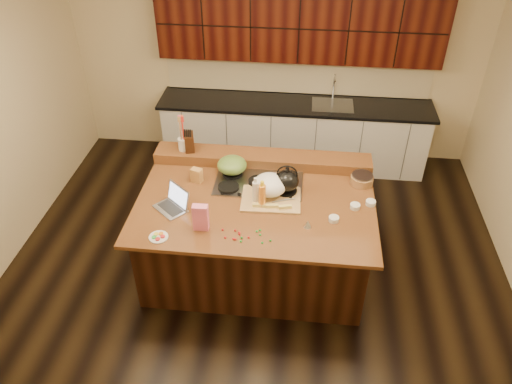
# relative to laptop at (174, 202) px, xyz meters

# --- Properties ---
(room) EXTENTS (5.52, 5.02, 2.72)m
(room) POSITION_rel_laptop_xyz_m (0.79, 0.18, 0.37)
(room) COLOR black
(room) RESTS_ON ground
(island) EXTENTS (2.40, 1.60, 0.92)m
(island) POSITION_rel_laptop_xyz_m (0.79, 0.18, -0.51)
(island) COLOR black
(island) RESTS_ON ground
(back_ledge) EXTENTS (2.40, 0.30, 0.12)m
(back_ledge) POSITION_rel_laptop_xyz_m (0.79, 0.88, 0.00)
(back_ledge) COLOR black
(back_ledge) RESTS_ON island
(cooktop) EXTENTS (0.92, 0.52, 0.05)m
(cooktop) POSITION_rel_laptop_xyz_m (0.79, 0.48, -0.04)
(cooktop) COLOR gray
(cooktop) RESTS_ON island
(back_counter) EXTENTS (3.70, 0.66, 2.40)m
(back_counter) POSITION_rel_laptop_xyz_m (1.09, 2.41, 0.00)
(back_counter) COLOR silver
(back_counter) RESTS_ON ground
(kettle) EXTENTS (0.32, 0.32, 0.22)m
(kettle) POSITION_rel_laptop_xyz_m (1.09, 0.35, 0.10)
(kettle) COLOR black
(kettle) RESTS_ON cooktop
(green_bowl) EXTENTS (0.42, 0.42, 0.17)m
(green_bowl) POSITION_rel_laptop_xyz_m (0.49, 0.61, 0.07)
(green_bowl) COLOR #52742E
(green_bowl) RESTS_ON cooktop
(laptop) EXTENTS (0.40, 0.40, 0.22)m
(laptop) POSITION_rel_laptop_xyz_m (0.00, 0.00, 0.00)
(laptop) COLOR #B7B7BC
(laptop) RESTS_ON island
(oil_bottle) EXTENTS (0.07, 0.07, 0.27)m
(oil_bottle) POSITION_rel_laptop_xyz_m (0.87, 0.09, 0.08)
(oil_bottle) COLOR orange
(oil_bottle) RESTS_ON island
(vinegar_bottle) EXTENTS (0.07, 0.07, 0.25)m
(vinegar_bottle) POSITION_rel_laptop_xyz_m (0.79, 0.16, 0.07)
(vinegar_bottle) COLOR silver
(vinegar_bottle) RESTS_ON island
(wooden_tray) EXTENTS (0.61, 0.48, 0.24)m
(wooden_tray) POSITION_rel_laptop_xyz_m (0.93, 0.27, 0.05)
(wooden_tray) COLOR tan
(wooden_tray) RESTS_ON island
(ramekin_a) EXTENTS (0.11, 0.11, 0.04)m
(ramekin_a) POSITION_rel_laptop_xyz_m (1.94, 0.26, -0.04)
(ramekin_a) COLOR white
(ramekin_a) RESTS_ON island
(ramekin_b) EXTENTS (0.12, 0.12, 0.04)m
(ramekin_b) POSITION_rel_laptop_xyz_m (1.57, -0.04, -0.04)
(ramekin_b) COLOR white
(ramekin_b) RESTS_ON island
(ramekin_c) EXTENTS (0.10, 0.10, 0.04)m
(ramekin_c) POSITION_rel_laptop_xyz_m (1.78, 0.18, -0.04)
(ramekin_c) COLOR white
(ramekin_c) RESTS_ON island
(strainer_bowl) EXTENTS (0.28, 0.28, 0.09)m
(strainer_bowl) POSITION_rel_laptop_xyz_m (1.87, 0.61, -0.01)
(strainer_bowl) COLOR #996B3F
(strainer_bowl) RESTS_ON island
(kitchen_timer) EXTENTS (0.10, 0.10, 0.07)m
(kitchen_timer) POSITION_rel_laptop_xyz_m (1.32, -0.15, -0.02)
(kitchen_timer) COLOR silver
(kitchen_timer) RESTS_ON island
(pink_bag) EXTENTS (0.15, 0.08, 0.27)m
(pink_bag) POSITION_rel_laptop_xyz_m (0.33, -0.29, 0.08)
(pink_bag) COLOR pink
(pink_bag) RESTS_ON island
(candy_plate) EXTENTS (0.23, 0.23, 0.01)m
(candy_plate) POSITION_rel_laptop_xyz_m (-0.04, -0.46, -0.05)
(candy_plate) COLOR white
(candy_plate) RESTS_ON island
(package_box) EXTENTS (0.13, 0.11, 0.16)m
(package_box) POSITION_rel_laptop_xyz_m (0.14, 0.46, 0.02)
(package_box) COLOR #C18944
(package_box) RESTS_ON island
(utensil_crock) EXTENTS (0.15, 0.15, 0.14)m
(utensil_crock) POSITION_rel_laptop_xyz_m (-0.09, 0.88, 0.13)
(utensil_crock) COLOR white
(utensil_crock) RESTS_ON back_ledge
(knife_block) EXTENTS (0.14, 0.18, 0.20)m
(knife_block) POSITION_rel_laptop_xyz_m (-0.03, 0.88, 0.16)
(knife_block) COLOR black
(knife_block) RESTS_ON back_ledge
(gumdrop_0) EXTENTS (0.02, 0.02, 0.02)m
(gumdrop_0) POSITION_rel_laptop_xyz_m (0.67, -0.41, -0.05)
(gumdrop_0) COLOR red
(gumdrop_0) RESTS_ON island
(gumdrop_1) EXTENTS (0.02, 0.02, 0.02)m
(gumdrop_1) POSITION_rel_laptop_xyz_m (0.88, -0.26, -0.05)
(gumdrop_1) COLOR #198C26
(gumdrop_1) RESTS_ON island
(gumdrop_2) EXTENTS (0.02, 0.02, 0.02)m
(gumdrop_2) POSITION_rel_laptop_xyz_m (0.70, -0.34, -0.05)
(gumdrop_2) COLOR red
(gumdrop_2) RESTS_ON island
(gumdrop_3) EXTENTS (0.02, 0.02, 0.02)m
(gumdrop_3) POSITION_rel_laptop_xyz_m (0.72, -0.38, -0.05)
(gumdrop_3) COLOR #198C26
(gumdrop_3) RESTS_ON island
(gumdrop_4) EXTENTS (0.02, 0.02, 0.02)m
(gumdrop_4) POSITION_rel_laptop_xyz_m (0.79, -0.37, -0.05)
(gumdrop_4) COLOR red
(gumdrop_4) RESTS_ON island
(gumdrop_5) EXTENTS (0.02, 0.02, 0.02)m
(gumdrop_5) POSITION_rel_laptop_xyz_m (0.92, -0.43, -0.05)
(gumdrop_5) COLOR #198C26
(gumdrop_5) RESTS_ON island
(gumdrop_6) EXTENTS (0.02, 0.02, 0.02)m
(gumdrop_6) POSITION_rel_laptop_xyz_m (0.57, -0.40, -0.05)
(gumdrop_6) COLOR red
(gumdrop_6) RESTS_ON island
(gumdrop_7) EXTENTS (0.02, 0.02, 0.02)m
(gumdrop_7) POSITION_rel_laptop_xyz_m (0.85, -0.28, -0.05)
(gumdrop_7) COLOR #198C26
(gumdrop_7) RESTS_ON island
(gumdrop_8) EXTENTS (0.02, 0.02, 0.02)m
(gumdrop_8) POSITION_rel_laptop_xyz_m (0.53, -0.29, -0.05)
(gumdrop_8) COLOR red
(gumdrop_8) RESTS_ON island
(gumdrop_9) EXTENTS (0.02, 0.02, 0.02)m
(gumdrop_9) POSITION_rel_laptop_xyz_m (0.99, -0.39, -0.05)
(gumdrop_9) COLOR #198C26
(gumdrop_9) RESTS_ON island
(gumdrop_10) EXTENTS (0.02, 0.02, 0.02)m
(gumdrop_10) POSITION_rel_laptop_xyz_m (0.65, -0.29, -0.05)
(gumdrop_10) COLOR red
(gumdrop_10) RESTS_ON island
(gumdrop_11) EXTENTS (0.02, 0.02, 0.02)m
(gumdrop_11) POSITION_rel_laptop_xyz_m (0.72, -0.43, -0.05)
(gumdrop_11) COLOR #198C26
(gumdrop_11) RESTS_ON island
(gumdrop_12) EXTENTS (0.02, 0.02, 0.02)m
(gumdrop_12) POSITION_rel_laptop_xyz_m (0.65, -0.41, -0.05)
(gumdrop_12) COLOR red
(gumdrop_12) RESTS_ON island
(gumdrop_13) EXTENTS (0.02, 0.02, 0.02)m
(gumdrop_13) POSITION_rel_laptop_xyz_m (0.89, -0.33, -0.05)
(gumdrop_13) COLOR #198C26
(gumdrop_13) RESTS_ON island
(gumdrop_14) EXTENTS (0.02, 0.02, 0.02)m
(gumdrop_14) POSITION_rel_laptop_xyz_m (0.69, -0.32, -0.05)
(gumdrop_14) COLOR red
(gumdrop_14) RESTS_ON island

